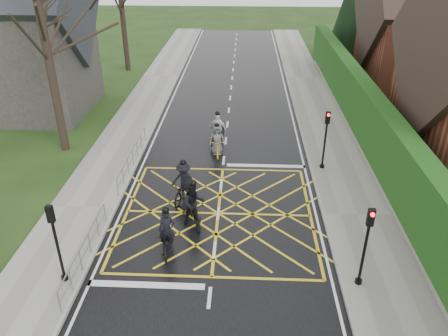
# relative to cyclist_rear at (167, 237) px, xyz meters

# --- Properties ---
(ground) EXTENTS (120.00, 120.00, 0.00)m
(ground) POSITION_rel_cyclist_rear_xyz_m (1.80, 2.54, -0.62)
(ground) COLOR black
(ground) RESTS_ON ground
(road) EXTENTS (9.00, 80.00, 0.01)m
(road) POSITION_rel_cyclist_rear_xyz_m (1.80, 2.54, -0.62)
(road) COLOR black
(road) RESTS_ON ground
(sidewalk_right) EXTENTS (3.00, 80.00, 0.15)m
(sidewalk_right) POSITION_rel_cyclist_rear_xyz_m (7.80, 2.54, -0.55)
(sidewalk_right) COLOR gray
(sidewalk_right) RESTS_ON ground
(sidewalk_left) EXTENTS (3.00, 80.00, 0.15)m
(sidewalk_left) POSITION_rel_cyclist_rear_xyz_m (-4.20, 2.54, -0.55)
(sidewalk_left) COLOR gray
(sidewalk_left) RESTS_ON ground
(stone_wall) EXTENTS (0.50, 38.00, 0.70)m
(stone_wall) POSITION_rel_cyclist_rear_xyz_m (9.55, 8.54, -0.27)
(stone_wall) COLOR slate
(stone_wall) RESTS_ON ground
(hedge) EXTENTS (0.90, 38.00, 2.80)m
(hedge) POSITION_rel_cyclist_rear_xyz_m (9.55, 8.54, 1.48)
(hedge) COLOR #173B10
(hedge) RESTS_ON stone_wall
(house_far) EXTENTS (9.80, 8.80, 10.30)m
(house_far) POSITION_rel_cyclist_rear_xyz_m (16.55, 20.54, 3.74)
(house_far) COLOR brown
(house_far) RESTS_ON ground
(conifer) EXTENTS (4.60, 4.60, 10.00)m
(conifer) POSITION_rel_cyclist_rear_xyz_m (12.55, 28.54, 4.37)
(conifer) COLOR black
(conifer) RESTS_ON ground
(church) EXTENTS (8.80, 7.80, 11.00)m
(church) POSITION_rel_cyclist_rear_xyz_m (-11.74, 14.54, 4.30)
(church) COLOR #2D2B28
(church) RESTS_ON ground
(tree_near) EXTENTS (9.24, 9.24, 11.44)m
(tree_near) POSITION_rel_cyclist_rear_xyz_m (-7.20, 8.54, 7.29)
(tree_near) COLOR black
(tree_near) RESTS_ON ground
(railing_south) EXTENTS (0.05, 5.04, 1.03)m
(railing_south) POSITION_rel_cyclist_rear_xyz_m (-2.85, -0.96, 0.16)
(railing_south) COLOR slate
(railing_south) RESTS_ON ground
(railing_north) EXTENTS (0.05, 6.04, 1.03)m
(railing_north) POSITION_rel_cyclist_rear_xyz_m (-2.85, 6.54, 0.16)
(railing_north) COLOR slate
(railing_north) RESTS_ON ground
(traffic_light_ne) EXTENTS (0.24, 0.31, 3.21)m
(traffic_light_ne) POSITION_rel_cyclist_rear_xyz_m (6.90, 6.74, 1.04)
(traffic_light_ne) COLOR black
(traffic_light_ne) RESTS_ON ground
(traffic_light_se) EXTENTS (0.24, 0.31, 3.21)m
(traffic_light_se) POSITION_rel_cyclist_rear_xyz_m (6.90, -1.66, 1.04)
(traffic_light_se) COLOR black
(traffic_light_se) RESTS_ON ground
(traffic_light_sw) EXTENTS (0.24, 0.31, 3.21)m
(traffic_light_sw) POSITION_rel_cyclist_rear_xyz_m (-3.30, -1.95, 1.04)
(traffic_light_sw) COLOR black
(traffic_light_sw) RESTS_ON ground
(cyclist_rear) EXTENTS (0.89, 2.04, 1.92)m
(cyclist_rear) POSITION_rel_cyclist_rear_xyz_m (0.00, 0.00, 0.00)
(cyclist_rear) COLOR black
(cyclist_rear) RESTS_ON ground
(cyclist_back) EXTENTS (1.27, 2.16, 2.09)m
(cyclist_back) POSITION_rel_cyclist_rear_xyz_m (0.84, 1.76, 0.17)
(cyclist_back) COLOR black
(cyclist_back) RESTS_ON ground
(cyclist_mid) EXTENTS (1.33, 2.18, 2.00)m
(cyclist_mid) POSITION_rel_cyclist_rear_xyz_m (0.18, 3.67, 0.11)
(cyclist_mid) COLOR black
(cyclist_mid) RESTS_ON ground
(cyclist_front) EXTENTS (1.19, 1.97, 1.91)m
(cyclist_front) POSITION_rel_cyclist_rear_xyz_m (1.33, 9.85, 0.08)
(cyclist_front) COLOR black
(cyclist_front) RESTS_ON ground
(cyclist_lead) EXTENTS (0.89, 1.96, 1.84)m
(cyclist_lead) POSITION_rel_cyclist_rear_xyz_m (1.40, 8.29, 0.01)
(cyclist_lead) COLOR #B49A16
(cyclist_lead) RESTS_ON ground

